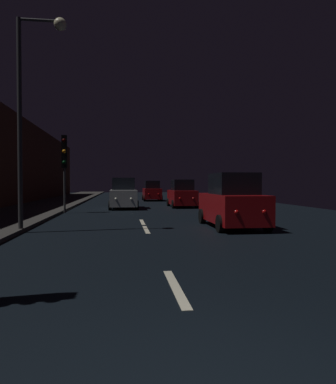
# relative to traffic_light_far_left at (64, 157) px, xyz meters

# --- Properties ---
(ground) EXTENTS (25.46, 84.00, 0.02)m
(ground) POSITION_rel_traffic_light_far_left_xyz_m (4.23, 5.94, -3.27)
(ground) COLOR black
(sidewalk_left) EXTENTS (4.40, 84.00, 0.15)m
(sidewalk_left) POSITION_rel_traffic_light_far_left_xyz_m (-2.30, 5.94, -3.19)
(sidewalk_left) COLOR #33302D
(sidewalk_left) RESTS_ON ground
(lane_centerline) EXTENTS (0.16, 29.49, 0.01)m
(lane_centerline) POSITION_rel_traffic_light_far_left_xyz_m (4.23, -0.89, -3.25)
(lane_centerline) COLOR beige
(lane_centerline) RESTS_ON ground
(traffic_light_far_left) EXTENTS (0.34, 0.47, 4.53)m
(traffic_light_far_left) POSITION_rel_traffic_light_far_left_xyz_m (0.00, 0.00, 0.00)
(traffic_light_far_left) COLOR #38383A
(traffic_light_far_left) RESTS_ON ground
(streetlamp_overhead) EXTENTS (1.70, 0.44, 7.55)m
(streetlamp_overhead) POSITION_rel_traffic_light_far_left_xyz_m (0.24, -8.34, 1.71)
(streetlamp_overhead) COLOR #2D2D30
(streetlamp_overhead) RESTS_ON ground
(car_approaching_headlights) EXTENTS (1.93, 4.19, 2.11)m
(car_approaching_headlights) POSITION_rel_traffic_light_far_left_xyz_m (3.42, 3.37, -2.30)
(car_approaching_headlights) COLOR silver
(car_approaching_headlights) RESTS_ON ground
(car_parked_right_near) EXTENTS (1.96, 4.24, 2.14)m
(car_parked_right_near) POSITION_rel_traffic_light_far_left_xyz_m (7.65, -7.75, -2.28)
(car_parked_right_near) COLOR maroon
(car_parked_right_near) RESTS_ON ground
(car_parked_right_far) EXTENTS (1.84, 3.98, 2.00)m
(car_parked_right_far) POSITION_rel_traffic_light_far_left_xyz_m (7.65, 4.28, -2.34)
(car_parked_right_far) COLOR maroon
(car_parked_right_far) RESTS_ON ground
(car_distant_taillights) EXTENTS (1.83, 3.96, 1.99)m
(car_distant_taillights) POSITION_rel_traffic_light_far_left_xyz_m (6.27, 14.20, -2.35)
(car_distant_taillights) COLOR maroon
(car_distant_taillights) RESTS_ON ground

